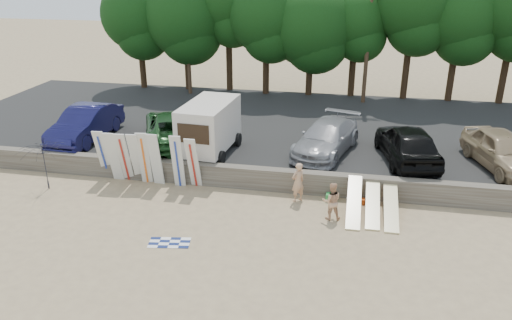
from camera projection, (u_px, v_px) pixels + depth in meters
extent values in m
plane|color=tan|center=(309.00, 227.00, 19.28)|extent=(120.00, 120.00, 0.00)
cube|color=#6B6356|center=(316.00, 183.00, 21.82)|extent=(44.00, 0.50, 1.00)
cube|color=#282828|center=(327.00, 131.00, 28.68)|extent=(44.00, 14.50, 0.70)
cylinder|color=#382616|center=(142.00, 63.00, 36.31)|extent=(0.44, 0.44, 3.54)
sphere|color=#134517|center=(138.00, 14.00, 35.00)|extent=(5.18, 5.18, 5.18)
cylinder|color=#382616|center=(188.00, 64.00, 35.86)|extent=(0.44, 0.44, 3.58)
sphere|color=#134517|center=(185.00, 14.00, 34.54)|extent=(5.97, 5.97, 5.97)
cylinder|color=#382616|center=(229.00, 60.00, 35.53)|extent=(0.44, 0.44, 4.32)
cylinder|color=#382616|center=(266.00, 67.00, 34.65)|extent=(0.44, 0.44, 3.69)
sphere|color=#134517|center=(266.00, 13.00, 33.28)|extent=(5.35, 5.35, 5.35)
cylinder|color=#382616|center=(309.00, 71.00, 34.40)|extent=(0.44, 0.44, 3.34)
sphere|color=#134517|center=(311.00, 22.00, 33.16)|extent=(5.97, 5.97, 5.97)
cylinder|color=#382616|center=(352.00, 70.00, 34.11)|extent=(0.44, 0.44, 3.57)
sphere|color=#134517|center=(356.00, 17.00, 32.79)|extent=(4.48, 4.48, 4.48)
cylinder|color=#382616|center=(406.00, 66.00, 33.32)|extent=(0.44, 0.44, 4.35)
sphere|color=#134517|center=(414.00, 0.00, 31.71)|extent=(5.49, 5.49, 5.49)
cylinder|color=#382616|center=(452.00, 72.00, 32.89)|extent=(0.44, 0.44, 3.86)
sphere|color=#134517|center=(461.00, 13.00, 31.46)|extent=(5.28, 5.28, 5.28)
cylinder|color=#382616|center=(504.00, 70.00, 32.20)|extent=(0.44, 0.44, 4.32)
cylinder|color=#473321|center=(187.00, 28.00, 33.64)|extent=(0.26, 0.26, 9.00)
cylinder|color=#473321|center=(369.00, 33.00, 31.47)|extent=(0.26, 0.26, 9.00)
cube|color=beige|center=(209.00, 125.00, 24.12)|extent=(2.28, 4.12, 2.19)
cube|color=black|center=(193.00, 134.00, 22.25)|extent=(1.49, 0.15, 0.90)
cylinder|color=black|center=(180.00, 153.00, 23.65)|extent=(0.25, 0.67, 0.66)
cylinder|color=black|center=(221.00, 158.00, 23.13)|extent=(0.25, 0.67, 0.66)
cylinder|color=black|center=(200.00, 136.00, 25.96)|extent=(0.25, 0.67, 0.66)
cylinder|color=black|center=(238.00, 139.00, 25.44)|extent=(0.25, 0.67, 0.66)
imported|color=#121240|center=(86.00, 124.00, 26.08)|extent=(1.94, 5.34, 1.75)
imported|color=#163C18|center=(173.00, 127.00, 25.57)|extent=(4.79, 6.78, 1.72)
imported|color=gray|center=(326.00, 138.00, 24.37)|extent=(3.51, 5.73, 1.55)
imported|color=black|center=(407.00, 143.00, 23.28)|extent=(3.11, 5.62, 1.81)
imported|color=#9E8664|center=(502.00, 150.00, 22.59)|extent=(3.27, 5.35, 1.70)
cube|color=silver|center=(103.00, 154.00, 22.92)|extent=(0.58, 0.87, 2.50)
cube|color=silver|center=(114.00, 157.00, 22.62)|extent=(0.55, 0.79, 2.52)
cube|color=silver|center=(124.00, 157.00, 22.58)|extent=(0.57, 0.86, 2.50)
cube|color=silver|center=(136.00, 158.00, 22.54)|extent=(0.57, 0.86, 2.50)
cube|color=silver|center=(144.00, 158.00, 22.42)|extent=(0.57, 0.62, 2.56)
cube|color=silver|center=(156.00, 159.00, 22.27)|extent=(0.50, 0.58, 2.56)
cube|color=silver|center=(178.00, 161.00, 22.06)|extent=(0.53, 0.58, 2.57)
cube|color=silver|center=(193.00, 163.00, 21.97)|extent=(0.51, 0.81, 2.51)
cube|color=beige|center=(354.00, 202.00, 20.08)|extent=(0.56, 2.85, 1.07)
cube|color=beige|center=(373.00, 203.00, 20.11)|extent=(0.56, 2.88, 0.98)
cube|color=beige|center=(391.00, 206.00, 19.93)|extent=(0.56, 2.90, 0.89)
imported|color=tan|center=(298.00, 182.00, 21.01)|extent=(0.75, 0.74, 1.74)
imported|color=tan|center=(332.00, 201.00, 19.58)|extent=(0.85, 0.72, 1.56)
cube|color=green|center=(330.00, 197.00, 21.28)|extent=(0.40, 0.32, 0.32)
cube|color=#D45019|center=(362.00, 201.00, 21.06)|extent=(0.35, 0.32, 0.22)
plane|color=white|center=(169.00, 243.00, 18.20)|extent=(1.72, 1.72, 0.00)
imported|color=black|center=(47.00, 166.00, 22.07)|extent=(3.42, 3.41, 2.20)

